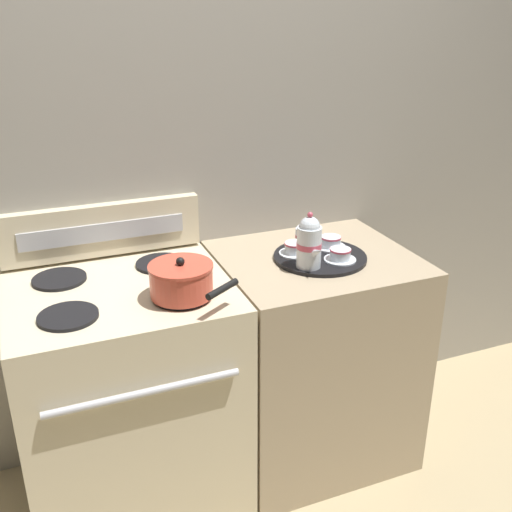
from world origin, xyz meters
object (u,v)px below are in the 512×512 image
at_px(stove, 130,397).
at_px(teacup_front, 295,248).
at_px(teacup_right, 340,255).
at_px(saucepan, 182,280).
at_px(teapot, 309,242).
at_px(serving_tray, 320,257).
at_px(teacup_left, 331,242).
at_px(creamer_jug, 303,236).

distance_m(stove, teacup_front, 0.82).
bearing_deg(teacup_right, teacup_front, 137.57).
height_order(saucepan, teapot, teapot).
xyz_separation_m(saucepan, teacup_front, (0.48, 0.17, -0.03)).
height_order(saucepan, serving_tray, saucepan).
xyz_separation_m(teacup_left, teacup_right, (-0.03, -0.12, 0.00)).
distance_m(teapot, teacup_left, 0.22).
relative_size(teacup_front, creamer_jug, 1.88).
bearing_deg(teacup_left, teapot, -140.82).
relative_size(serving_tray, teacup_right, 2.96).
relative_size(saucepan, teacup_right, 2.48).
bearing_deg(teacup_front, teacup_right, -42.43).
distance_m(teacup_left, creamer_jug, 0.11).
bearing_deg(saucepan, teacup_left, 15.46).
relative_size(teapot, teacup_front, 1.74).
bearing_deg(teacup_right, stove, 173.39).
xyz_separation_m(stove, teapot, (0.66, -0.10, 0.55)).
distance_m(serving_tray, teacup_left, 0.10).
distance_m(stove, serving_tray, 0.87).
distance_m(serving_tray, creamer_jug, 0.14).
bearing_deg(creamer_jug, teapot, -110.70).
bearing_deg(teapot, teacup_front, 88.06).
relative_size(saucepan, teacup_left, 2.48).
distance_m(teacup_left, teacup_front, 0.16).
bearing_deg(creamer_jug, teacup_left, -44.14).
relative_size(teapot, teacup_left, 1.74).
height_order(teapot, creamer_jug, teapot).
distance_m(saucepan, teacup_front, 0.51).
bearing_deg(teacup_front, serving_tray, -29.65).
bearing_deg(stove, serving_tray, -1.67).
height_order(teacup_front, creamer_jug, creamer_jug).
xyz_separation_m(stove, saucepan, (0.18, -0.15, 0.51)).
bearing_deg(teapot, serving_tray, 41.51).
distance_m(teacup_left, teacup_right, 0.13).
distance_m(teapot, teacup_front, 0.14).
bearing_deg(saucepan, stove, 141.25).
bearing_deg(teapot, creamer_jug, 69.30).
bearing_deg(teacup_front, saucepan, -160.52).
bearing_deg(creamer_jug, teacup_right, -75.25).
height_order(stove, saucepan, saucepan).
height_order(teapot, teacup_front, teapot).
height_order(serving_tray, teacup_front, teacup_front).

